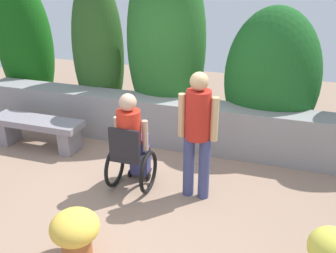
# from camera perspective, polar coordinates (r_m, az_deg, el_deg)

# --- Properties ---
(ground_plane) EXTENTS (12.46, 12.46, 0.00)m
(ground_plane) POSITION_cam_1_polar(r_m,az_deg,el_deg) (4.96, -4.84, -10.48)
(ground_plane) COLOR #997A65
(stone_retaining_wall) EXTENTS (6.89, 0.50, 0.77)m
(stone_retaining_wall) POSITION_cam_1_polar(r_m,az_deg,el_deg) (6.11, 0.90, 0.57)
(stone_retaining_wall) COLOR gray
(stone_retaining_wall) RESTS_ON ground
(hedge_backdrop) EXTENTS (7.66, 1.14, 3.09)m
(hedge_backdrop) POSITION_cam_1_polar(r_m,az_deg,el_deg) (6.29, 3.62, 10.34)
(hedge_backdrop) COLOR #135413
(hedge_backdrop) RESTS_ON ground
(stone_bench) EXTENTS (1.52, 0.44, 0.48)m
(stone_bench) POSITION_cam_1_polar(r_m,az_deg,el_deg) (6.41, -19.17, -0.28)
(stone_bench) COLOR gray
(stone_bench) RESTS_ON ground
(person_in_wheelchair) EXTENTS (0.53, 0.66, 1.33)m
(person_in_wheelchair) POSITION_cam_1_polar(r_m,az_deg,el_deg) (4.86, -5.55, -2.77)
(person_in_wheelchair) COLOR black
(person_in_wheelchair) RESTS_ON ground
(person_standing_companion) EXTENTS (0.49, 0.30, 1.64)m
(person_standing_companion) POSITION_cam_1_polar(r_m,az_deg,el_deg) (4.52, 4.51, -0.33)
(person_standing_companion) COLOR #3D4373
(person_standing_companion) RESTS_ON ground
(flower_pot_purple_near) EXTENTS (0.50, 0.50, 0.55)m
(flower_pot_purple_near) POSITION_cam_1_polar(r_m,az_deg,el_deg) (3.98, -13.86, -15.19)
(flower_pot_purple_near) COLOR #A55A2C
(flower_pot_purple_near) RESTS_ON ground
(flower_pot_terracotta_by_wall) EXTENTS (0.44, 0.44, 0.57)m
(flower_pot_terracotta_by_wall) POSITION_cam_1_polar(r_m,az_deg,el_deg) (3.93, 23.49, -17.09)
(flower_pot_terracotta_by_wall) COLOR #5A5B52
(flower_pot_terracotta_by_wall) RESTS_ON ground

